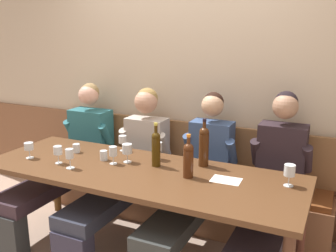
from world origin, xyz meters
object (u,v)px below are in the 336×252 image
Objects in this scene: wine_bottle_green_tall at (188,159)px; wine_glass_mid_right at (290,171)px; wine_bottle_amber_mid at (204,145)px; wine_glass_mid_left at (127,149)px; water_tumbler_right at (76,148)px; wine_glass_left_end at (157,147)px; wine_glass_center_front at (113,152)px; wine_bottle_clear_water at (156,148)px; dining_table at (139,179)px; person_center_left_seat at (272,189)px; wine_glass_near_bucket at (29,147)px; water_tumbler_left at (104,155)px; person_center_right_seat at (196,180)px; person_right_seat at (69,156)px; wine_glass_by_bottle at (58,151)px; person_left_seat at (128,166)px; wall_bench at (177,192)px; wine_glass_right_end at (123,140)px; wine_glass_center_rear at (70,155)px.

wine_glass_mid_right is (0.68, 0.15, -0.03)m from wine_bottle_green_tall.
wine_bottle_amber_mid is 0.62m from wine_glass_mid_left.
wine_bottle_amber_mid reaches higher than water_tumbler_right.
wine_glass_center_front is (-0.27, -0.25, -0.01)m from wine_glass_left_end.
wine_bottle_clear_water is 0.25m from wine_glass_mid_left.
dining_table is at bearing -11.18° from water_tumbler_right.
person_center_left_seat reaches higher than wine_bottle_clear_water.
wine_glass_center_front is 1.08× the size of wine_glass_near_bucket.
dining_table is 0.39m from water_tumbler_left.
water_tumbler_right is (-0.33, 0.06, -0.00)m from water_tumbler_left.
person_right_seat is at bearing 179.37° from person_center_right_seat.
wine_bottle_amber_mid reaches higher than wine_glass_by_bottle.
person_left_seat is 8.68× the size of wine_glass_mid_right.
person_right_seat is 1.43m from wine_bottle_green_tall.
dining_table is 0.69m from wine_glass_by_bottle.
wine_bottle_amber_mid is 0.40m from wine_glass_left_end.
wine_glass_near_bucket is at bearing -159.17° from water_tumbler_left.
wine_bottle_clear_water is at bearing 160.93° from wine_bottle_green_tall.
wine_glass_mid_right reaches higher than wine_glass_mid_left.
wine_glass_center_front is at bearing 172.87° from dining_table.
person_center_left_seat reaches higher than wine_glass_near_bucket.
person_center_right_seat is at bearing -48.98° from wall_bench.
wine_glass_center_front is (-1.20, -0.32, 0.22)m from person_center_left_seat.
wine_glass_left_end is 0.96× the size of wine_glass_mid_left.
wine_bottle_green_tall is 0.82m from wine_glass_right_end.
person_left_seat is 1.26m from person_center_left_seat.
person_center_left_seat is (0.95, 0.35, -0.05)m from dining_table.
person_left_seat is 0.24m from wine_glass_right_end.
person_right_seat is 16.56× the size of water_tumbler_left.
wine_bottle_clear_water is 2.61× the size of wine_glass_near_bucket.
wine_bottle_green_tall reaches higher than wine_glass_right_end.
wine_bottle_amber_mid is at bearing 21.94° from wine_glass_center_front.
water_tumbler_right is at bearing -152.00° from person_left_seat.
person_center_right_seat is 8.69× the size of wine_glass_mid_left.
water_tumbler_left is (-0.71, -0.26, 0.18)m from person_center_right_seat.
wine_glass_left_end is 0.94× the size of wine_glass_center_rear.
wine_glass_near_bucket is (-1.30, -0.48, 0.24)m from person_center_right_seat.
water_tumbler_left is at bearing 160.65° from wine_glass_center_front.
dining_table is 16.36× the size of wine_glass_mid_left.
water_tumbler_right is (-0.53, 0.03, -0.07)m from wine_glass_mid_left.
person_left_seat is at bearing -179.77° from person_center_left_seat.
wine_glass_right_end is (0.61, 0.00, 0.24)m from person_right_seat.
wine_glass_center_rear is at bearing -108.58° from person_left_seat.
wine_bottle_green_tall reaches higher than wine_glass_by_bottle.
wine_glass_center_rear is at bearing -166.71° from wine_glass_mid_right.
wine_glass_left_end is at bearing 23.77° from wine_glass_near_bucket.
wine_bottle_clear_water is 2.26× the size of wine_glass_mid_right.
water_tumbler_left is at bearing -119.53° from wall_bench.
wine_bottle_green_tall is 0.93× the size of wine_bottle_clear_water.
dining_table is 0.98m from wine_glass_near_bucket.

